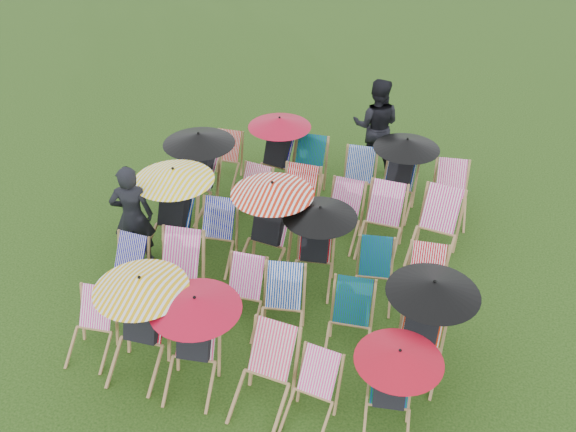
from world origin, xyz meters
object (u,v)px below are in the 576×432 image
(deckchair_5, at_px, (391,391))
(person_rear, at_px, (376,126))
(deckchair_0, at_px, (90,328))
(person_left, at_px, (133,216))
(deckchair_29, at_px, (450,194))

(deckchair_5, distance_m, person_rear, 5.92)
(person_rear, bearing_deg, deckchair_0, 60.62)
(deckchair_0, height_order, person_left, person_left)
(person_left, bearing_deg, deckchair_29, -171.69)
(deckchair_5, xyz_separation_m, person_left, (-4.27, 1.77, 0.23))
(deckchair_0, xyz_separation_m, person_rear, (2.39, 5.81, 0.50))
(deckchair_5, bearing_deg, deckchair_0, 171.73)
(deckchair_5, height_order, deckchair_29, deckchair_5)
(deckchair_0, relative_size, deckchair_29, 0.88)
(deckchair_5, height_order, person_left, person_left)
(person_left, xyz_separation_m, person_rear, (2.79, 3.96, 0.06))
(deckchair_0, bearing_deg, person_rear, 60.99)
(deckchair_0, relative_size, person_rear, 0.45)
(deckchair_29, relative_size, person_rear, 0.51)
(deckchair_5, bearing_deg, person_left, 147.98)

